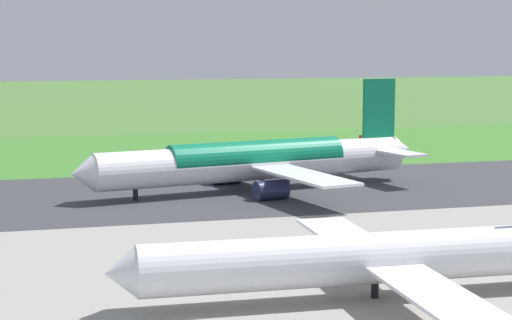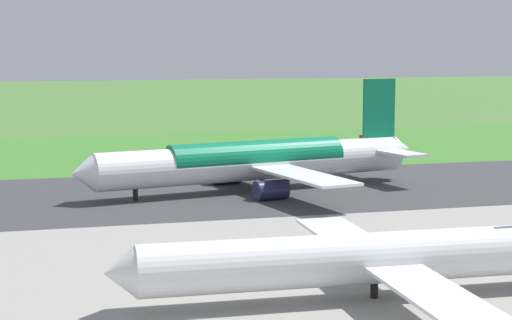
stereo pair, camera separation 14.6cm
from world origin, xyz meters
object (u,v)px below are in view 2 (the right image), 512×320
object	(u,v)px
traffic_cone_orange	(317,147)
airliner_main	(258,161)
no_stopping_sign	(361,141)
airliner_parked_mid	(378,257)

from	to	relation	value
traffic_cone_orange	airliner_main	bearing A→B (deg)	61.65
no_stopping_sign	traffic_cone_orange	world-z (taller)	no_stopping_sign
no_stopping_sign	airliner_main	bearing A→B (deg)	52.46
airliner_parked_mid	traffic_cone_orange	xyz separation A→B (m)	(-29.90, -101.57, -3.28)
airliner_parked_mid	no_stopping_sign	distance (m)	105.13
no_stopping_sign	traffic_cone_orange	size ratio (longest dim) A/B	5.30
airliner_main	airliner_parked_mid	xyz separation A→B (m)	(4.76, 54.99, -0.80)
traffic_cone_orange	airliner_parked_mid	bearing A→B (deg)	73.60
airliner_parked_mid	no_stopping_sign	bearing A→B (deg)	-111.11
airliner_main	traffic_cone_orange	world-z (taller)	airliner_main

